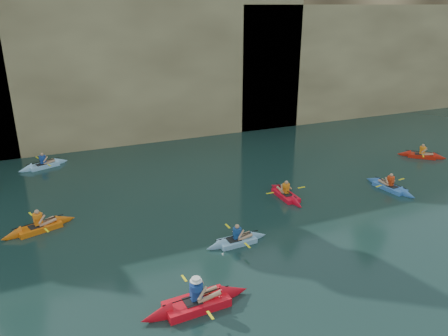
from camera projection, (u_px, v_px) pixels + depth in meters
name	position (u px, v px, depth m)	size (l,w,h in m)	color
cliff	(102.00, 48.00, 36.43)	(70.00, 16.00, 12.00)	tan
cliff_slab_center	(147.00, 61.00, 30.90)	(24.00, 2.40, 11.40)	tan
cliff_slab_east	(370.00, 59.00, 38.53)	(26.00, 2.40, 9.84)	tan
sea_cave_center	(66.00, 128.00, 29.58)	(3.50, 1.00, 3.20)	black
sea_cave_east	(251.00, 102.00, 34.49)	(5.00, 1.00, 4.50)	black
main_kayaker	(197.00, 303.00, 14.43)	(3.89, 2.58, 1.43)	red
kayaker_orange	(39.00, 227.00, 19.42)	(3.35, 2.36, 1.25)	orange
kayaker_ltblue_near	(237.00, 241.00, 18.34)	(2.86, 2.22, 1.12)	#7CACD0
kayaker_red_far	(286.00, 195.00, 22.75)	(2.30, 3.16, 1.16)	red
kayaker_ltblue_mid	(44.00, 165.00, 26.93)	(3.15, 2.22, 1.17)	#97D0FC
kayaker_blue_east	(390.00, 187.00, 23.73)	(2.26, 3.29, 1.14)	#3C77CC
kayaker_extra_east	(422.00, 155.00, 28.69)	(2.68, 2.53, 1.14)	red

